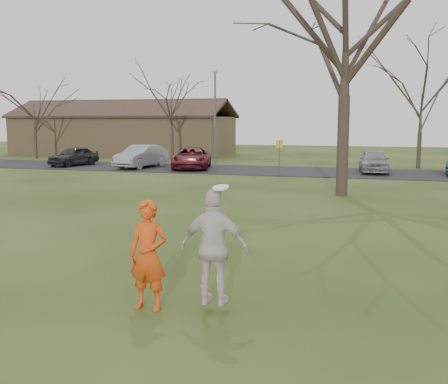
{
  "coord_description": "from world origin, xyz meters",
  "views": [
    {
      "loc": [
        3.52,
        -7.94,
        3.19
      ],
      "look_at": [
        0.0,
        4.0,
        1.5
      ],
      "focal_mm": 42.52,
      "sensor_mm": 36.0,
      "label": 1
    }
  ],
  "objects_px": {
    "car_0": "(74,156)",
    "car_4": "(374,161)",
    "car_1": "(141,156)",
    "car_2": "(192,158)",
    "catching_play": "(215,247)",
    "building": "(123,134)",
    "lamp_post": "(215,107)",
    "player_defender": "(148,255)",
    "big_tree": "(346,27)"
  },
  "relations": [
    {
      "from": "player_defender",
      "to": "car_0",
      "type": "height_order",
      "value": "player_defender"
    },
    {
      "from": "player_defender",
      "to": "car_2",
      "type": "height_order",
      "value": "player_defender"
    },
    {
      "from": "car_0",
      "to": "car_2",
      "type": "xyz_separation_m",
      "value": [
        8.73,
        0.1,
        0.02
      ]
    },
    {
      "from": "building",
      "to": "big_tree",
      "type": "bearing_deg",
      "value": -46.27
    },
    {
      "from": "player_defender",
      "to": "lamp_post",
      "type": "relative_size",
      "value": 0.3
    },
    {
      "from": "car_1",
      "to": "lamp_post",
      "type": "distance_m",
      "value": 6.94
    },
    {
      "from": "player_defender",
      "to": "car_4",
      "type": "bearing_deg",
      "value": 84.78
    },
    {
      "from": "car_0",
      "to": "player_defender",
      "type": "bearing_deg",
      "value": -44.31
    },
    {
      "from": "car_1",
      "to": "lamp_post",
      "type": "bearing_deg",
      "value": -11.36
    },
    {
      "from": "lamp_post",
      "to": "big_tree",
      "type": "xyz_separation_m",
      "value": [
        8.0,
        -7.5,
        3.03
      ]
    },
    {
      "from": "player_defender",
      "to": "big_tree",
      "type": "xyz_separation_m",
      "value": [
        2.16,
        14.97,
        6.06
      ]
    },
    {
      "from": "lamp_post",
      "to": "player_defender",
      "type": "bearing_deg",
      "value": -75.44
    },
    {
      "from": "car_0",
      "to": "lamp_post",
      "type": "height_order",
      "value": "lamp_post"
    },
    {
      "from": "building",
      "to": "big_tree",
      "type": "relative_size",
      "value": 1.47
    },
    {
      "from": "player_defender",
      "to": "catching_play",
      "type": "relative_size",
      "value": 0.93
    },
    {
      "from": "car_2",
      "to": "building",
      "type": "distance_m",
      "value": 17.77
    },
    {
      "from": "player_defender",
      "to": "car_0",
      "type": "bearing_deg",
      "value": 126.76
    },
    {
      "from": "car_0",
      "to": "car_1",
      "type": "bearing_deg",
      "value": 10.4
    },
    {
      "from": "player_defender",
      "to": "car_1",
      "type": "relative_size",
      "value": 0.41
    },
    {
      "from": "car_0",
      "to": "big_tree",
      "type": "xyz_separation_m",
      "value": [
        19.03,
        -9.59,
        6.29
      ]
    },
    {
      "from": "player_defender",
      "to": "car_2",
      "type": "xyz_separation_m",
      "value": [
        -8.13,
        24.65,
        -0.21
      ]
    },
    {
      "from": "car_0",
      "to": "car_1",
      "type": "xyz_separation_m",
      "value": [
        5.2,
        -0.07,
        0.09
      ]
    },
    {
      "from": "building",
      "to": "car_2",
      "type": "bearing_deg",
      "value": -48.68
    },
    {
      "from": "car_1",
      "to": "car_4",
      "type": "distance_m",
      "value": 15.03
    },
    {
      "from": "player_defender",
      "to": "catching_play",
      "type": "distance_m",
      "value": 1.16
    },
    {
      "from": "player_defender",
      "to": "car_4",
      "type": "xyz_separation_m",
      "value": [
        3.34,
        25.37,
        -0.2
      ]
    },
    {
      "from": "building",
      "to": "lamp_post",
      "type": "height_order",
      "value": "lamp_post"
    },
    {
      "from": "car_1",
      "to": "player_defender",
      "type": "bearing_deg",
      "value": -56.83
    },
    {
      "from": "car_4",
      "to": "building",
      "type": "height_order",
      "value": "building"
    },
    {
      "from": "car_1",
      "to": "car_2",
      "type": "distance_m",
      "value": 3.54
    },
    {
      "from": "car_2",
      "to": "catching_play",
      "type": "xyz_separation_m",
      "value": [
        9.27,
        -24.53,
        0.39
      ]
    },
    {
      "from": "car_2",
      "to": "big_tree",
      "type": "distance_m",
      "value": 15.47
    },
    {
      "from": "car_2",
      "to": "car_4",
      "type": "bearing_deg",
      "value": -10.7
    },
    {
      "from": "player_defender",
      "to": "big_tree",
      "type": "relative_size",
      "value": 0.13
    },
    {
      "from": "car_0",
      "to": "car_2",
      "type": "height_order",
      "value": "car_2"
    },
    {
      "from": "car_4",
      "to": "big_tree",
      "type": "xyz_separation_m",
      "value": [
        -1.17,
        -10.41,
        6.27
      ]
    },
    {
      "from": "car_4",
      "to": "catching_play",
      "type": "height_order",
      "value": "catching_play"
    },
    {
      "from": "car_1",
      "to": "car_0",
      "type": "bearing_deg",
      "value": -173.12
    },
    {
      "from": "player_defender",
      "to": "catching_play",
      "type": "xyz_separation_m",
      "value": [
        1.13,
        0.13,
        0.18
      ]
    },
    {
      "from": "big_tree",
      "to": "car_4",
      "type": "bearing_deg",
      "value": 83.57
    },
    {
      "from": "car_0",
      "to": "car_4",
      "type": "xyz_separation_m",
      "value": [
        20.2,
        0.82,
        0.03
      ]
    },
    {
      "from": "car_1",
      "to": "catching_play",
      "type": "bearing_deg",
      "value": -54.59
    },
    {
      "from": "car_2",
      "to": "building",
      "type": "height_order",
      "value": "building"
    },
    {
      "from": "catching_play",
      "to": "lamp_post",
      "type": "relative_size",
      "value": 0.32
    },
    {
      "from": "car_0",
      "to": "catching_play",
      "type": "distance_m",
      "value": 30.34
    },
    {
      "from": "lamp_post",
      "to": "car_0",
      "type": "bearing_deg",
      "value": 169.29
    },
    {
      "from": "building",
      "to": "lamp_post",
      "type": "bearing_deg",
      "value": -47.91
    },
    {
      "from": "catching_play",
      "to": "big_tree",
      "type": "distance_m",
      "value": 16.0
    },
    {
      "from": "catching_play",
      "to": "lamp_post",
      "type": "distance_m",
      "value": 23.58
    },
    {
      "from": "lamp_post",
      "to": "big_tree",
      "type": "height_order",
      "value": "big_tree"
    }
  ]
}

